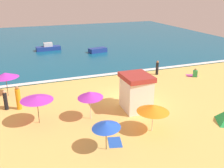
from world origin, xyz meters
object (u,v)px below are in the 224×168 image
(beachgoer_0, at_px, (195,73))
(small_boat_0, at_px, (48,48))
(beach_umbrella_3, at_px, (37,98))
(beach_umbrella_6, at_px, (153,108))
(beach_umbrella_2, at_px, (5,75))
(beach_umbrella_0, at_px, (106,125))
(beachgoer_8, at_px, (18,98))
(beach_umbrella_1, at_px, (90,95))
(beachgoer_3, at_px, (6,100))
(small_boat_1, at_px, (98,50))
(lifeguard_cabana, at_px, (136,92))
(beachgoer_5, at_px, (157,68))

(beachgoer_0, relative_size, small_boat_0, 0.26)
(beach_umbrella_3, xyz_separation_m, beach_umbrella_6, (7.01, -3.84, -0.26))
(beach_umbrella_2, distance_m, beach_umbrella_3, 6.55)
(beach_umbrella_0, xyz_separation_m, beachgoer_8, (-4.62, 7.70, -0.73))
(beach_umbrella_1, xyz_separation_m, small_boat_0, (0.18, 23.89, -1.43))
(beachgoer_3, xyz_separation_m, small_boat_1, (12.76, 16.03, -0.37))
(beach_umbrella_2, height_order, small_boat_0, beach_umbrella_2)
(beach_umbrella_6, xyz_separation_m, beachgoer_0, (10.04, 8.49, -1.27))
(lifeguard_cabana, height_order, beachgoer_0, lifeguard_cabana)
(beachgoer_8, bearing_deg, beach_umbrella_3, -67.11)
(beachgoer_5, height_order, small_boat_0, beachgoer_5)
(beachgoer_3, height_order, small_boat_0, beachgoer_3)
(beachgoer_8, bearing_deg, beach_umbrella_2, 104.37)
(beach_umbrella_1, relative_size, small_boat_0, 0.71)
(beach_umbrella_3, height_order, beachgoer_3, beach_umbrella_3)
(beachgoer_0, xyz_separation_m, beachgoer_8, (-18.28, -1.74, 0.52))
(beach_umbrella_6, xyz_separation_m, beachgoer_3, (-9.20, 7.02, -0.89))
(small_boat_1, bearing_deg, beachgoer_5, -76.40)
(beach_umbrella_3, bearing_deg, beach_umbrella_6, -28.70)
(beach_umbrella_1, bearing_deg, beach_umbrella_6, -42.99)
(beach_umbrella_2, xyz_separation_m, beachgoer_8, (0.84, -3.30, -1.01))
(small_boat_0, bearing_deg, beachgoer_8, -104.00)
(beachgoer_5, bearing_deg, lifeguard_cabana, -130.28)
(beach_umbrella_3, height_order, small_boat_1, beach_umbrella_3)
(beach_umbrella_0, xyz_separation_m, beachgoer_5, (10.17, 11.63, -0.88))
(beach_umbrella_2, bearing_deg, beachgoer_5, 2.32)
(beach_umbrella_2, height_order, beach_umbrella_3, beach_umbrella_2)
(beach_umbrella_2, distance_m, beachgoer_8, 3.55)
(beach_umbrella_0, bearing_deg, beachgoer_0, 34.67)
(beach_umbrella_6, relative_size, small_boat_1, 1.00)
(lifeguard_cabana, height_order, beachgoer_5, lifeguard_cabana)
(lifeguard_cabana, height_order, beachgoer_8, lifeguard_cabana)
(beach_umbrella_3, height_order, beach_umbrella_6, beach_umbrella_3)
(beach_umbrella_6, distance_m, beachgoer_3, 11.61)
(beach_umbrella_6, bearing_deg, lifeguard_cabana, 82.64)
(beach_umbrella_0, distance_m, beach_umbrella_1, 4.10)
(small_boat_1, bearing_deg, beach_umbrella_1, -109.19)
(beach_umbrella_0, xyz_separation_m, small_boat_0, (0.43, 27.98, -1.16))
(beach_umbrella_2, bearing_deg, beach_umbrella_1, -50.39)
(beach_umbrella_3, height_order, beachgoer_8, beach_umbrella_3)
(beach_umbrella_6, relative_size, beachgoer_8, 1.44)
(lifeguard_cabana, relative_size, beach_umbrella_0, 1.38)
(beach_umbrella_3, distance_m, beachgoer_8, 3.32)
(beach_umbrella_1, bearing_deg, beachgoer_8, 143.45)
(beach_umbrella_3, relative_size, beachgoer_3, 1.77)
(beachgoer_3, bearing_deg, beach_umbrella_0, -54.97)
(beachgoer_0, distance_m, small_boat_1, 15.93)
(beach_umbrella_1, bearing_deg, beachgoer_0, 21.78)
(beach_umbrella_6, xyz_separation_m, beachgoer_5, (6.55, 10.68, -0.90))
(beach_umbrella_6, height_order, beachgoer_0, beach_umbrella_6)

